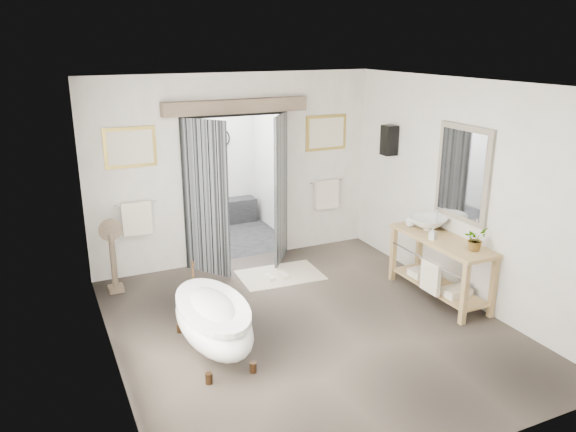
% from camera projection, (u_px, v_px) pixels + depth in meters
% --- Properties ---
extents(ground_plane, '(5.00, 5.00, 0.00)m').
position_uv_depth(ground_plane, '(309.00, 327.00, 6.85)').
color(ground_plane, '#63554B').
extents(room_shell, '(4.52, 5.02, 2.91)m').
position_uv_depth(room_shell, '(313.00, 182.00, 6.16)').
color(room_shell, silver).
rests_on(room_shell, ground_plane).
extents(shower_room, '(2.22, 2.01, 2.51)m').
position_uv_depth(shower_room, '(208.00, 183.00, 10.03)').
color(shower_room, black).
rests_on(shower_room, ground_plane).
extents(back_wall_dressing, '(3.82, 0.73, 2.52)m').
position_uv_depth(back_wall_dressing, '(240.00, 165.00, 8.38)').
color(back_wall_dressing, black).
rests_on(back_wall_dressing, ground_plane).
extents(clawfoot_tub, '(0.73, 1.64, 0.80)m').
position_uv_depth(clawfoot_tub, '(213.00, 320.00, 6.20)').
color(clawfoot_tub, '#422B19').
rests_on(clawfoot_tub, ground_plane).
extents(vanity, '(0.57, 1.60, 0.85)m').
position_uv_depth(vanity, '(439.00, 263.00, 7.48)').
color(vanity, tan).
rests_on(vanity, ground_plane).
extents(pedestal_mirror, '(0.31, 0.20, 1.05)m').
position_uv_depth(pedestal_mirror, '(113.00, 261.00, 7.70)').
color(pedestal_mirror, '#6B5E4C').
rests_on(pedestal_mirror, ground_plane).
extents(rug, '(1.24, 0.86, 0.01)m').
position_uv_depth(rug, '(280.00, 275.00, 8.34)').
color(rug, beige).
rests_on(rug, ground_plane).
extents(slippers, '(0.33, 0.24, 0.05)m').
position_uv_depth(slippers, '(277.00, 276.00, 8.24)').
color(slippers, beige).
rests_on(slippers, rug).
extents(basin, '(0.59, 0.59, 0.18)m').
position_uv_depth(basin, '(428.00, 224.00, 7.70)').
color(basin, white).
rests_on(basin, vanity).
extents(plant, '(0.31, 0.29, 0.30)m').
position_uv_depth(plant, '(475.00, 239.00, 6.92)').
color(plant, gray).
rests_on(plant, vanity).
extents(soap_bottle_a, '(0.10, 0.10, 0.17)m').
position_uv_depth(soap_bottle_a, '(433.00, 233.00, 7.32)').
color(soap_bottle_a, gray).
rests_on(soap_bottle_a, vanity).
extents(soap_bottle_b, '(0.17, 0.17, 0.19)m').
position_uv_depth(soap_bottle_b, '(411.00, 220.00, 7.84)').
color(soap_bottle_b, gray).
rests_on(soap_bottle_b, vanity).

